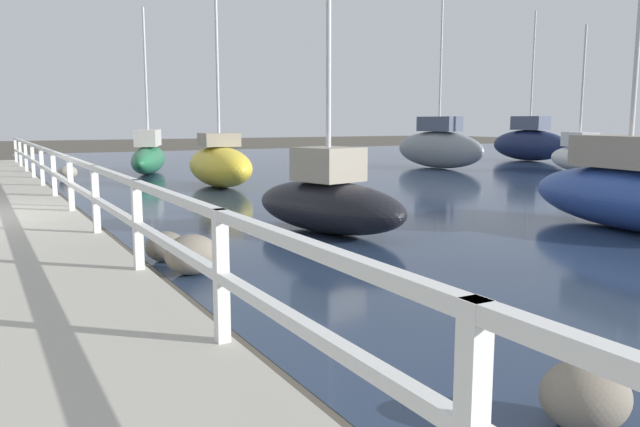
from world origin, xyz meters
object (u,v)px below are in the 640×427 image
Objects in this scene: sailboat_gray at (439,147)px; sailboat_black at (328,200)px; sailboat_yellow at (220,165)px; sailboat_white at (579,156)px; sailboat_green at (149,156)px; sailboat_blue at (627,191)px; sailboat_navy at (529,143)px.

sailboat_gray is 1.17× the size of sailboat_black.
sailboat_black reaches higher than sailboat_yellow.
sailboat_gray reaches higher than sailboat_white.
sailboat_gray is 11.33m from sailboat_yellow.
sailboat_gray is 1.31× the size of sailboat_yellow.
sailboat_gray is at bearing 4.69° from sailboat_green.
sailboat_blue is at bearing -115.79° from sailboat_white.
sailboat_gray reaches higher than sailboat_yellow.
sailboat_white is (-3.86, -6.08, -0.29)m from sailboat_navy.
sailboat_gray is at bearing 72.51° from sailboat_blue.
sailboat_yellow is 8.64m from sailboat_black.
sailboat_black is at bearing -149.17° from sailboat_navy.
sailboat_gray is at bearing 28.99° from sailboat_black.
sailboat_navy is 23.52m from sailboat_black.
sailboat_white is at bearing -6.15° from sailboat_green.
sailboat_navy is 18.96m from sailboat_yellow.
sailboat_navy is at bearing 19.62° from sailboat_black.
sailboat_navy is 21.19m from sailboat_blue.
sailboat_blue is at bearing -136.14° from sailboat_navy.
sailboat_yellow is 0.89× the size of sailboat_black.
sailboat_white is at bearing -3.05° from sailboat_yellow.
sailboat_green reaches higher than sailboat_white.
sailboat_green is 14.68m from sailboat_black.
sailboat_blue is at bearing -39.32° from sailboat_black.
sailboat_yellow is at bearing -169.19° from sailboat_navy.
sailboat_blue is 0.96× the size of sailboat_yellow.
sailboat_gray is 15.44m from sailboat_blue.
sailboat_green is 1.09× the size of sailboat_blue.
sailboat_blue is (-14.40, -15.54, -0.22)m from sailboat_navy.
sailboat_navy reaches higher than sailboat_blue.
sailboat_white is (10.54, 9.46, -0.07)m from sailboat_blue.
sailboat_black reaches higher than sailboat_green.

